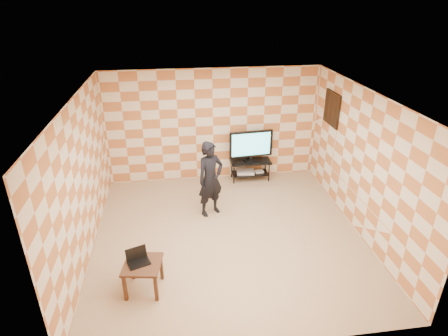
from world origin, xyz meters
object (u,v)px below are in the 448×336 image
at_px(tv, 251,145).
at_px(side_table, 143,268).
at_px(tv_stand, 250,166).
at_px(person, 210,179).

bearing_deg(tv, side_table, -124.52).
distance_m(tv, side_table, 4.24).
height_order(tv_stand, tv, tv).
distance_m(side_table, person, 2.45).
relative_size(tv_stand, tv, 0.93).
bearing_deg(tv, person, -128.59).
height_order(tv_stand, person, person).
height_order(tv, person, person).
relative_size(side_table, person, 0.40).
relative_size(tv_stand, person, 0.61).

